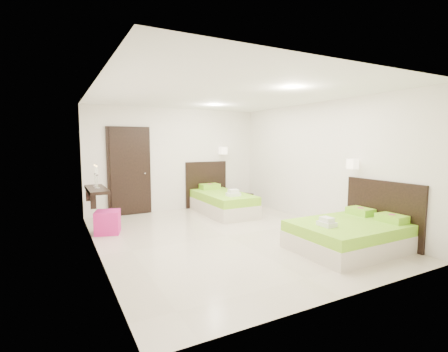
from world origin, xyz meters
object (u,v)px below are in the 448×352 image
nightstand (243,201)px  bed_single (221,201)px  bed_double (351,233)px  ottoman (108,222)px

nightstand → bed_single: bearing=-177.7°
bed_single → bed_double: bearing=-79.9°
ottoman → nightstand: bearing=14.0°
nightstand → bed_double: bearing=-110.3°
bed_single → bed_double: bed_single is taller
bed_single → bed_double: 3.50m
ottoman → bed_single: bearing=12.4°
bed_single → nightstand: (0.82, 0.29, -0.11)m
bed_single → nightstand: size_ratio=4.66×
bed_double → bed_single: bearing=100.1°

